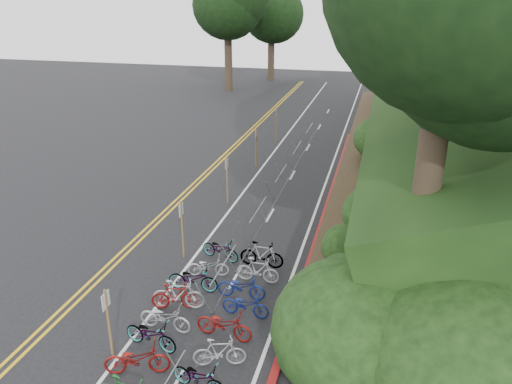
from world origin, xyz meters
The scene contains 9 objects.
ground centered at (0.00, 0.00, 0.00)m, with size 120.00×120.00×0.00m, color black.
road_markings centered at (0.63, 10.10, 0.00)m, with size 7.47×80.00×0.01m.
red_curb centered at (5.70, 12.00, 0.05)m, with size 0.25×28.00×0.10m, color maroon.
embankment centered at (12.96, 19.04, 2.57)m, with size 14.30×48.14×9.11m.
bike_racks_rest centered at (3.00, 13.00, 0.85)m, with size 1.14×23.00×1.17m.
signpost_near centered at (0.88, -1.26, 1.38)m, with size 0.08×0.40×2.40m.
signposts_rest centered at (0.60, 14.00, 1.43)m, with size 0.08×18.40×2.50m.
bike_front centered at (1.68, 1.59, 0.49)m, with size 1.63×0.46×0.98m, color maroon.
bike_valet centered at (2.84, 1.08, 0.48)m, with size 3.23×10.17×1.10m.
Camera 1 is at (8.01, -11.80, 10.16)m, focal length 35.00 mm.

